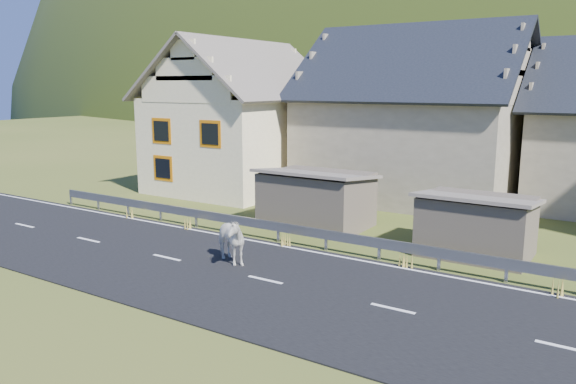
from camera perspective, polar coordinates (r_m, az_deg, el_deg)
The scene contains 10 objects.
ground at distance 16.75m, azimuth -2.33°, elevation -9.04°, with size 160.00×160.00×0.00m, color #324615.
road at distance 16.74m, azimuth -2.33°, elevation -8.98°, with size 60.00×7.00×0.04m, color black.
lane_markings at distance 16.74m, azimuth -2.33°, elevation -8.89°, with size 60.00×6.60×0.01m, color silver.
guardrail at distance 19.57m, azimuth 3.88°, elevation -4.38°, with size 28.10×0.09×0.75m.
shed_left at distance 22.79m, azimuth 2.92°, elevation -0.80°, with size 4.30×3.30×2.40m, color brown.
shed_right at distance 19.98m, azimuth 18.58°, elevation -3.32°, with size 3.80×2.90×2.20m, color brown.
house_cream at distance 31.38m, azimuth -4.81°, elevation 8.37°, with size 7.80×9.80×8.30m.
house_stone_a at distance 29.66m, azimuth 12.99°, elevation 8.53°, with size 10.80×9.80×8.90m.
conifer_patch at distance 138.58m, azimuth 5.28°, elevation 10.94°, with size 76.00×50.00×28.00m, color black.
horse at distance 18.19m, azimuth -6.15°, elevation -4.76°, with size 1.85×0.84×1.56m, color silver.
Camera 1 is at (9.07, -12.88, 5.70)m, focal length 35.00 mm.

